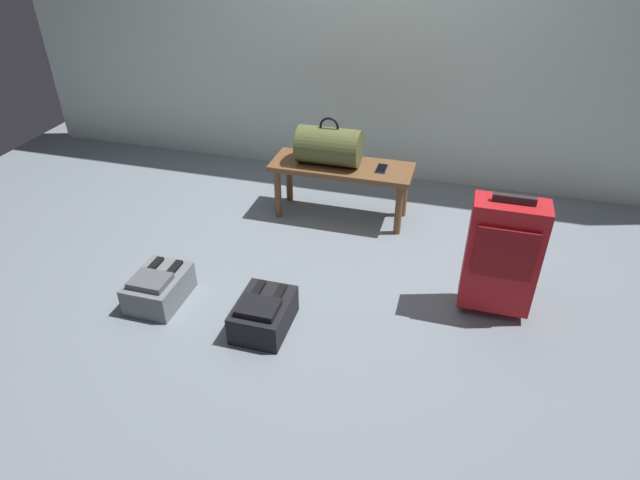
{
  "coord_description": "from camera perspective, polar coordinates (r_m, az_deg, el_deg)",
  "views": [
    {
      "loc": [
        0.73,
        -2.6,
        2.04
      ],
      "look_at": [
        -0.02,
        0.06,
        0.25
      ],
      "focal_mm": 30.39,
      "sensor_mm": 36.0,
      "label": 1
    }
  ],
  "objects": [
    {
      "name": "ground_plane",
      "position": [
        3.38,
        0.02,
        -4.11
      ],
      "size": [
        6.6,
        6.6,
        0.0
      ],
      "primitive_type": "plane",
      "color": "slate"
    },
    {
      "name": "bench",
      "position": [
        3.87,
        2.29,
        7.06
      ],
      "size": [
        1.0,
        0.36,
        0.41
      ],
      "color": "brown",
      "rests_on": "ground"
    },
    {
      "name": "duffel_bag_olive",
      "position": [
        3.81,
        0.95,
        9.88
      ],
      "size": [
        0.44,
        0.26,
        0.34
      ],
      "color": "#51562D",
      "rests_on": "bench"
    },
    {
      "name": "cell_phone",
      "position": [
        3.8,
        6.5,
        7.49
      ],
      "size": [
        0.07,
        0.14,
        0.01
      ],
      "color": "#191E4C",
      "rests_on": "bench"
    },
    {
      "name": "suitcase_upright_red",
      "position": [
        3.08,
        18.62,
        -1.54
      ],
      "size": [
        0.39,
        0.22,
        0.74
      ],
      "color": "red",
      "rests_on": "ground"
    },
    {
      "name": "backpack_dark",
      "position": [
        3.0,
        -5.96,
        -7.73
      ],
      "size": [
        0.28,
        0.38,
        0.21
      ],
      "color": "black",
      "rests_on": "ground"
    },
    {
      "name": "backpack_grey",
      "position": [
        3.3,
        -16.63,
        -4.82
      ],
      "size": [
        0.28,
        0.38,
        0.21
      ],
      "color": "slate",
      "rests_on": "ground"
    }
  ]
}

